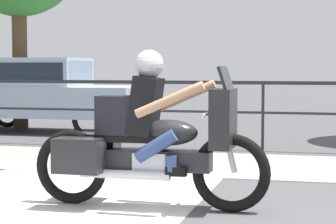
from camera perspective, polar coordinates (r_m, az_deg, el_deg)
ground_plane at (r=6.19m, az=3.41°, el=-9.29°), size 120.00×120.00×0.00m
sidewalk_band at (r=9.49m, az=7.21°, el=-4.63°), size 44.00×2.40×0.01m
crosswalk_band at (r=6.53m, az=-12.08°, el=-8.63°), size 3.02×6.00×0.01m
fence_railing at (r=11.05m, az=8.28°, el=1.39°), size 36.00×0.05×1.18m
motorcycle at (r=6.55m, az=-1.89°, el=-2.37°), size 2.44×0.76×1.59m
parked_car at (r=14.46m, az=-11.09°, el=1.92°), size 4.26×1.73×1.61m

